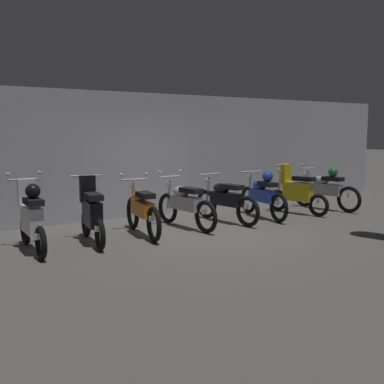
{
  "coord_description": "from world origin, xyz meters",
  "views": [
    {
      "loc": [
        -5.21,
        -7.31,
        1.97
      ],
      "look_at": [
        0.07,
        0.58,
        0.75
      ],
      "focal_mm": 44.46,
      "sensor_mm": 36.0,
      "label": 1
    }
  ],
  "objects_px": {
    "motorbike_slot_7": "(296,192)",
    "motorbike_slot_8": "(326,189)",
    "motorbike_slot_4": "(185,204)",
    "motorbike_slot_6": "(263,195)",
    "motorbike_slot_1": "(32,217)",
    "motorbike_slot_3": "(142,209)",
    "motorbike_slot_2": "(92,214)",
    "motorbike_slot_5": "(225,200)"
  },
  "relations": [
    {
      "from": "motorbike_slot_4",
      "to": "motorbike_slot_2",
      "type": "bearing_deg",
      "value": -174.72
    },
    {
      "from": "motorbike_slot_7",
      "to": "motorbike_slot_3",
      "type": "bearing_deg",
      "value": -179.4
    },
    {
      "from": "motorbike_slot_2",
      "to": "motorbike_slot_8",
      "type": "relative_size",
      "value": 0.86
    },
    {
      "from": "motorbike_slot_2",
      "to": "motorbike_slot_7",
      "type": "distance_m",
      "value": 5.23
    },
    {
      "from": "motorbike_slot_6",
      "to": "motorbike_slot_1",
      "type": "bearing_deg",
      "value": -177.72
    },
    {
      "from": "motorbike_slot_1",
      "to": "motorbike_slot_7",
      "type": "xyz_separation_m",
      "value": [
        6.28,
        0.17,
        -0.04
      ]
    },
    {
      "from": "motorbike_slot_3",
      "to": "motorbike_slot_7",
      "type": "xyz_separation_m",
      "value": [
        4.18,
        0.04,
        0.03
      ]
    },
    {
      "from": "motorbike_slot_1",
      "to": "motorbike_slot_2",
      "type": "xyz_separation_m",
      "value": [
        1.05,
        0.04,
        -0.04
      ]
    },
    {
      "from": "motorbike_slot_7",
      "to": "motorbike_slot_8",
      "type": "distance_m",
      "value": 1.05
    },
    {
      "from": "motorbike_slot_6",
      "to": "motorbike_slot_8",
      "type": "relative_size",
      "value": 0.99
    },
    {
      "from": "motorbike_slot_7",
      "to": "motorbike_slot_8",
      "type": "height_order",
      "value": "motorbike_slot_7"
    },
    {
      "from": "motorbike_slot_2",
      "to": "motorbike_slot_8",
      "type": "distance_m",
      "value": 6.29
    },
    {
      "from": "motorbike_slot_6",
      "to": "motorbike_slot_8",
      "type": "bearing_deg",
      "value": -0.75
    },
    {
      "from": "motorbike_slot_2",
      "to": "motorbike_slot_8",
      "type": "height_order",
      "value": "motorbike_slot_2"
    },
    {
      "from": "motorbike_slot_7",
      "to": "motorbike_slot_8",
      "type": "xyz_separation_m",
      "value": [
        1.05,
        0.01,
        0.0
      ]
    },
    {
      "from": "motorbike_slot_5",
      "to": "motorbike_slot_6",
      "type": "xyz_separation_m",
      "value": [
        1.05,
        -0.03,
        0.04
      ]
    },
    {
      "from": "motorbike_slot_3",
      "to": "motorbike_slot_7",
      "type": "relative_size",
      "value": 1.16
    },
    {
      "from": "motorbike_slot_1",
      "to": "motorbike_slot_6",
      "type": "xyz_separation_m",
      "value": [
        5.24,
        0.21,
        -0.04
      ]
    },
    {
      "from": "motorbike_slot_7",
      "to": "motorbike_slot_8",
      "type": "bearing_deg",
      "value": 0.56
    },
    {
      "from": "motorbike_slot_3",
      "to": "motorbike_slot_5",
      "type": "height_order",
      "value": "motorbike_slot_3"
    },
    {
      "from": "motorbike_slot_2",
      "to": "motorbike_slot_7",
      "type": "xyz_separation_m",
      "value": [
        5.23,
        0.13,
        0.0
      ]
    },
    {
      "from": "motorbike_slot_2",
      "to": "motorbike_slot_4",
      "type": "height_order",
      "value": "motorbike_slot_2"
    },
    {
      "from": "motorbike_slot_1",
      "to": "motorbike_slot_7",
      "type": "bearing_deg",
      "value": 1.56
    },
    {
      "from": "motorbike_slot_1",
      "to": "motorbike_slot_4",
      "type": "distance_m",
      "value": 3.15
    },
    {
      "from": "motorbike_slot_8",
      "to": "motorbike_slot_7",
      "type": "bearing_deg",
      "value": -179.44
    },
    {
      "from": "motorbike_slot_6",
      "to": "motorbike_slot_8",
      "type": "distance_m",
      "value": 2.09
    },
    {
      "from": "motorbike_slot_1",
      "to": "motorbike_slot_4",
      "type": "relative_size",
      "value": 0.86
    },
    {
      "from": "motorbike_slot_2",
      "to": "motorbike_slot_1",
      "type": "bearing_deg",
      "value": -177.88
    },
    {
      "from": "motorbike_slot_5",
      "to": "motorbike_slot_8",
      "type": "distance_m",
      "value": 3.15
    },
    {
      "from": "motorbike_slot_3",
      "to": "motorbike_slot_6",
      "type": "distance_m",
      "value": 3.14
    },
    {
      "from": "motorbike_slot_3",
      "to": "motorbike_slot_8",
      "type": "height_order",
      "value": "same"
    },
    {
      "from": "motorbike_slot_2",
      "to": "motorbike_slot_7",
      "type": "height_order",
      "value": "same"
    },
    {
      "from": "motorbike_slot_3",
      "to": "motorbike_slot_7",
      "type": "distance_m",
      "value": 4.18
    },
    {
      "from": "motorbike_slot_4",
      "to": "motorbike_slot_7",
      "type": "bearing_deg",
      "value": -1.12
    },
    {
      "from": "motorbike_slot_3",
      "to": "motorbike_slot_4",
      "type": "xyz_separation_m",
      "value": [
        1.04,
        0.1,
        0.0
      ]
    },
    {
      "from": "motorbike_slot_6",
      "to": "motorbike_slot_7",
      "type": "bearing_deg",
      "value": -2.09
    },
    {
      "from": "motorbike_slot_5",
      "to": "motorbike_slot_7",
      "type": "height_order",
      "value": "motorbike_slot_7"
    },
    {
      "from": "motorbike_slot_2",
      "to": "motorbike_slot_4",
      "type": "relative_size",
      "value": 0.86
    },
    {
      "from": "motorbike_slot_4",
      "to": "motorbike_slot_6",
      "type": "relative_size",
      "value": 1.01
    },
    {
      "from": "motorbike_slot_1",
      "to": "motorbike_slot_3",
      "type": "relative_size",
      "value": 0.87
    },
    {
      "from": "motorbike_slot_3",
      "to": "motorbike_slot_6",
      "type": "relative_size",
      "value": 1.0
    },
    {
      "from": "motorbike_slot_1",
      "to": "motorbike_slot_7",
      "type": "height_order",
      "value": "motorbike_slot_1"
    }
  ]
}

